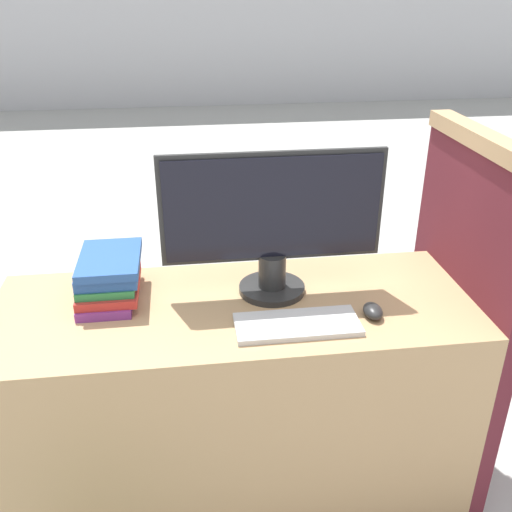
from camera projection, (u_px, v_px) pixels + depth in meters
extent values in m
cube|color=tan|center=(236.00, 401.00, 1.87)|extent=(1.44, 0.56, 0.74)
cube|color=#5B1E28|center=(455.00, 321.00, 1.91)|extent=(0.05, 0.66, 1.16)
cube|color=tan|center=(488.00, 142.00, 1.64)|extent=(0.07, 0.66, 0.05)
cylinder|color=#282828|center=(272.00, 288.00, 1.77)|extent=(0.21, 0.21, 0.02)
cylinder|color=#282828|center=(272.00, 270.00, 1.75)|extent=(0.08, 0.08, 0.11)
cube|color=#282828|center=(273.00, 207.00, 1.66)|extent=(0.66, 0.01, 0.33)
cube|color=black|center=(273.00, 208.00, 1.66)|extent=(0.63, 0.02, 0.31)
cube|color=silver|center=(297.00, 325.00, 1.59)|extent=(0.35, 0.15, 0.02)
ellipsoid|color=#262626|center=(373.00, 311.00, 1.64)|extent=(0.05, 0.08, 0.04)
cube|color=#7A3384|center=(108.00, 294.00, 1.74)|extent=(0.16, 0.27, 0.03)
cube|color=#B72D28|center=(110.00, 286.00, 1.73)|extent=(0.18, 0.26, 0.03)
cube|color=#2D7F42|center=(108.00, 278.00, 1.72)|extent=(0.17, 0.24, 0.02)
cube|color=#285199|center=(108.00, 271.00, 1.70)|extent=(0.18, 0.20, 0.03)
cube|color=#285199|center=(110.00, 260.00, 1.70)|extent=(0.18, 0.25, 0.02)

